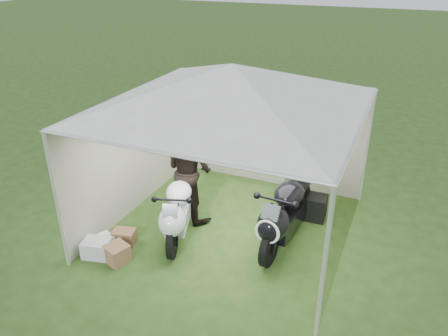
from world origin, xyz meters
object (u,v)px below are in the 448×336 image
at_px(paddock_stand, 302,207).
at_px(person_blue_jacket, 296,162).
at_px(motorcycle_white, 178,209).
at_px(equipment_box, 313,207).
at_px(crate_1, 117,254).
at_px(crate_0, 97,248).
at_px(motorcycle_black, 285,212).
at_px(crate_2, 105,241).
at_px(person_dark_jacket, 190,170).
at_px(canopy_tent, 233,90).
at_px(crate_3, 124,237).

bearing_deg(paddock_stand, person_blue_jacket, 131.52).
xyz_separation_m(motorcycle_white, equipment_box, (2.04, 1.51, -0.32)).
bearing_deg(crate_1, crate_0, -179.14).
height_order(motorcycle_white, motorcycle_black, motorcycle_black).
relative_size(motorcycle_white, person_blue_jacket, 1.00).
bearing_deg(person_blue_jacket, crate_2, -25.97).
xyz_separation_m(motorcycle_white, person_dark_jacket, (-0.11, 0.68, 0.42)).
relative_size(motorcycle_white, crate_0, 4.39).
distance_m(paddock_stand, crate_0, 3.80).
xyz_separation_m(crate_0, crate_2, (-0.04, 0.26, -0.04)).
bearing_deg(equipment_box, crate_1, -135.56).
bearing_deg(person_dark_jacket, paddock_stand, -135.06).
relative_size(motorcycle_white, crate_2, 6.69).
height_order(motorcycle_white, person_blue_jacket, person_blue_jacket).
bearing_deg(person_blue_jacket, crate_1, -18.17).
xyz_separation_m(canopy_tent, crate_0, (-1.71, -1.66, -2.43)).
xyz_separation_m(canopy_tent, motorcycle_white, (-0.76, -0.61, -2.02)).
bearing_deg(equipment_box, person_blue_jacket, 147.26).
height_order(motorcycle_white, crate_1, motorcycle_white).
xyz_separation_m(motorcycle_white, paddock_stand, (1.81, 1.55, -0.39)).
relative_size(equipment_box, crate_1, 1.39).
height_order(motorcycle_white, crate_2, motorcycle_white).
height_order(person_blue_jacket, crate_1, person_blue_jacket).
xyz_separation_m(canopy_tent, equipment_box, (1.29, 0.90, -2.34)).
bearing_deg(crate_1, canopy_tent, 51.36).
distance_m(crate_1, crate_2, 0.50).
distance_m(equipment_box, crate_2, 3.81).
relative_size(canopy_tent, motorcycle_white, 2.92).
bearing_deg(crate_2, crate_1, -30.37).
xyz_separation_m(person_blue_jacket, crate_1, (-2.14, -2.85, -0.82)).
distance_m(person_blue_jacket, equipment_box, 0.91).
bearing_deg(crate_2, canopy_tent, 38.60).
height_order(paddock_stand, person_dark_jacket, person_dark_jacket).
bearing_deg(crate_1, person_dark_jacket, 75.31).
xyz_separation_m(motorcycle_black, paddock_stand, (0.06, 1.02, -0.46)).
height_order(person_dark_jacket, crate_2, person_dark_jacket).
bearing_deg(person_dark_jacket, crate_2, 79.76).
distance_m(paddock_stand, crate_1, 3.51).
bearing_deg(motorcycle_white, crate_1, -137.26).
height_order(motorcycle_white, crate_0, motorcycle_white).
xyz_separation_m(paddock_stand, equipment_box, (0.23, -0.03, 0.07)).
bearing_deg(motorcycle_black, paddock_stand, 90.00).
distance_m(person_dark_jacket, person_blue_jacket, 2.03).
xyz_separation_m(person_dark_jacket, crate_2, (-0.88, -1.47, -0.87)).
relative_size(motorcycle_white, person_dark_jacket, 1.00).
height_order(crate_0, crate_3, crate_0).
bearing_deg(motorcycle_white, crate_0, -151.33).
height_order(canopy_tent, equipment_box, canopy_tent).
bearing_deg(person_dark_jacket, canopy_tent, -164.17).
bearing_deg(crate_2, motorcycle_black, 25.69).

